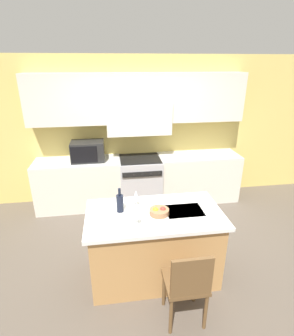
# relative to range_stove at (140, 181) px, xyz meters

# --- Properties ---
(ground_plane) EXTENTS (10.00, 10.00, 0.00)m
(ground_plane) POSITION_rel_range_stove_xyz_m (-0.00, -1.59, -0.46)
(ground_plane) COLOR brown
(back_cabinetry) EXTENTS (10.00, 0.46, 2.70)m
(back_cabinetry) POSITION_rel_range_stove_xyz_m (-0.00, 0.27, 1.15)
(back_cabinetry) COLOR #DBC166
(back_cabinetry) RESTS_ON ground_plane
(back_counter) EXTENTS (3.81, 0.62, 0.92)m
(back_counter) POSITION_rel_range_stove_xyz_m (-0.00, 0.02, -0.00)
(back_counter) COLOR silver
(back_counter) RESTS_ON ground_plane
(range_stove) EXTENTS (0.76, 0.70, 0.92)m
(range_stove) POSITION_rel_range_stove_xyz_m (0.00, 0.00, 0.00)
(range_stove) COLOR #B7B7BC
(range_stove) RESTS_ON ground_plane
(microwave) EXTENTS (0.57, 0.39, 0.35)m
(microwave) POSITION_rel_range_stove_xyz_m (-0.93, 0.02, 0.63)
(microwave) COLOR black
(microwave) RESTS_ON back_counter
(kitchen_island) EXTENTS (1.61, 0.88, 0.91)m
(kitchen_island) POSITION_rel_range_stove_xyz_m (-0.06, -1.89, -0.00)
(kitchen_island) COLOR #B7844C
(kitchen_island) RESTS_ON ground_plane
(island_chair) EXTENTS (0.42, 0.40, 0.92)m
(island_chair) POSITION_rel_range_stove_xyz_m (0.15, -2.62, 0.07)
(island_chair) COLOR brown
(island_chair) RESTS_ON ground_plane
(wine_bottle) EXTENTS (0.08, 0.08, 0.30)m
(wine_bottle) POSITION_rel_range_stove_xyz_m (-0.45, -1.79, 0.56)
(wine_bottle) COLOR black
(wine_bottle) RESTS_ON kitchen_island
(wine_glass_near) EXTENTS (0.08, 0.08, 0.21)m
(wine_glass_near) POSITION_rel_range_stove_xyz_m (-0.28, -2.09, 0.59)
(wine_glass_near) COLOR white
(wine_glass_near) RESTS_ON kitchen_island
(wine_glass_far) EXTENTS (0.08, 0.08, 0.21)m
(wine_glass_far) POSITION_rel_range_stove_xyz_m (-0.25, -1.69, 0.59)
(wine_glass_far) COLOR white
(wine_glass_far) RESTS_ON kitchen_island
(fruit_bowl) EXTENTS (0.23, 0.23, 0.09)m
(fruit_bowl) POSITION_rel_range_stove_xyz_m (-0.01, -1.92, 0.49)
(fruit_bowl) COLOR #996B47
(fruit_bowl) RESTS_ON kitchen_island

